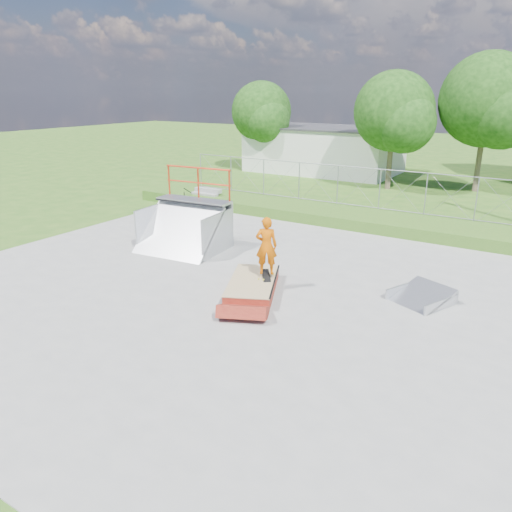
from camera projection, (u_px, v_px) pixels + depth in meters
The scene contains 14 objects.
ground at pixel (251, 299), 14.01m from camera, with size 120.00×120.00×0.00m, color #2E5E1A.
concrete_pad at pixel (251, 298), 14.01m from camera, with size 20.00×16.00×0.04m, color gray.
grass_berm at pixel (370, 219), 21.56m from camera, with size 24.00×3.00×0.50m, color #2E5E1A.
grind_box at pixel (253, 286), 14.38m from camera, with size 2.27×2.95×0.39m.
quarter_pipe at pixel (181, 212), 17.76m from camera, with size 2.87×2.43×2.87m, color #AAACB3, non-canonical shape.
flat_bank_ramp at pixel (421, 296), 13.68m from camera, with size 1.35×1.44×0.41m, color #AAACB3, non-canonical shape.
skateboard at pixel (266, 276), 14.50m from camera, with size 0.22×0.80×0.02m, color black.
skater at pixel (266, 248), 14.23m from camera, with size 0.62×0.40×1.69m, color #C35303.
concrete_stairs at pixel (203, 197), 25.16m from camera, with size 1.50×1.60×0.80m, color gray, non-canonical shape.
chain_link_fence at pixel (380, 189), 21.99m from camera, with size 20.00×0.06×1.80m, color gray, non-canonical shape.
utility_building_flat at pixel (324, 150), 35.23m from camera, with size 10.00×6.00×3.00m, color silver.
tree_left_near at pixel (397, 115), 27.86m from camera, with size 4.76×4.48×6.65m.
tree_center at pixel (492, 104), 26.96m from camera, with size 5.44×5.12×7.60m.
tree_left_far at pixel (263, 114), 34.63m from camera, with size 4.42×4.16×6.18m.
Camera 1 is at (6.99, -10.85, 5.60)m, focal length 35.00 mm.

